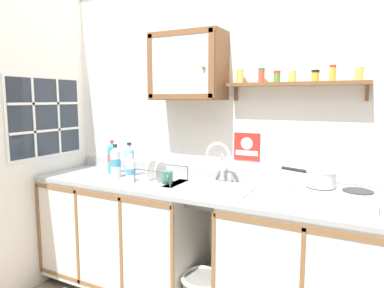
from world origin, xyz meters
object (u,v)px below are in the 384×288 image
saucepan (320,178)px  warning_sign (247,147)px  bottle_detergent_teal_3 (112,158)px  bottle_water_clear_0 (116,162)px  dish_rack (160,179)px  wall_cabinet (188,66)px  hot_plate_stove (338,197)px  mug (167,178)px  bottle_water_blue_1 (130,161)px  sink (211,189)px  bottle_opaque_white_2 (131,170)px

saucepan → warning_sign: warning_sign is taller
bottle_detergent_teal_3 → bottle_water_clear_0: bearing=-41.1°
dish_rack → wall_cabinet: wall_cabinet is taller
hot_plate_stove → mug: size_ratio=3.90×
bottle_water_blue_1 → dish_rack: (0.35, -0.09, -0.10)m
dish_rack → wall_cabinet: bearing=51.7°
hot_plate_stove → mug: bearing=-176.9°
wall_cabinet → dish_rack: bearing=-128.3°
saucepan → warning_sign: size_ratio=1.69×
hot_plate_stove → warning_sign: size_ratio=2.09×
hot_plate_stove → mug: mug is taller
sink → mug: size_ratio=5.43×
saucepan → bottle_opaque_white_2: bearing=-174.9°
bottle_water_clear_0 → wall_cabinet: size_ratio=0.48×
sink → warning_sign: warning_sign is taller
bottle_water_clear_0 → mug: bottle_water_clear_0 is taller
sink → bottle_water_blue_1: (-0.74, 0.03, 0.14)m
wall_cabinet → warning_sign: size_ratio=2.73×
bottle_water_blue_1 → bottle_detergent_teal_3: (-0.19, 0.02, 0.00)m
bottle_water_blue_1 → bottle_opaque_white_2: bearing=-49.6°
hot_plate_stove → bottle_water_clear_0: bottle_water_clear_0 is taller
bottle_opaque_white_2 → wall_cabinet: 0.88m
sink → hot_plate_stove: bearing=-2.1°
sink → wall_cabinet: (-0.25, 0.12, 0.88)m
bottle_opaque_white_2 → mug: 0.30m
bottle_opaque_white_2 → dish_rack: 0.23m
bottle_detergent_teal_3 → warning_sign: bearing=10.2°
bottle_opaque_white_2 → warning_sign: size_ratio=1.03×
warning_sign → hot_plate_stove: bearing=-22.9°
bottle_opaque_white_2 → mug: (0.30, 0.03, -0.04)m
saucepan → dish_rack: (-1.12, -0.04, -0.12)m
bottle_water_blue_1 → saucepan: bearing=-1.7°
bottle_opaque_white_2 → dish_rack: bearing=19.3°
dish_rack → mug: 0.10m
dish_rack → bottle_water_clear_0: bearing=-179.2°
bottle_water_blue_1 → warning_sign: warning_sign is taller
bottle_opaque_white_2 → warning_sign: (0.78, 0.38, 0.18)m
hot_plate_stove → bottle_water_blue_1: bottle_water_blue_1 is taller
dish_rack → warning_sign: 0.69m
sink → saucepan: size_ratio=1.72×
bottle_water_clear_0 → bottle_detergent_teal_3: bearing=138.9°
sink → dish_rack: bearing=-172.2°
sink → wall_cabinet: wall_cabinet is taller
sink → dish_rack: size_ratio=1.82×
bottle_opaque_white_2 → dish_rack: (0.21, 0.07, -0.06)m
warning_sign → mug: bearing=-144.6°
dish_rack → saucepan: bearing=2.2°
saucepan → wall_cabinet: 1.22m
warning_sign → bottle_water_blue_1: bearing=-166.7°
sink → hot_plate_stove: (0.84, -0.03, 0.06)m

